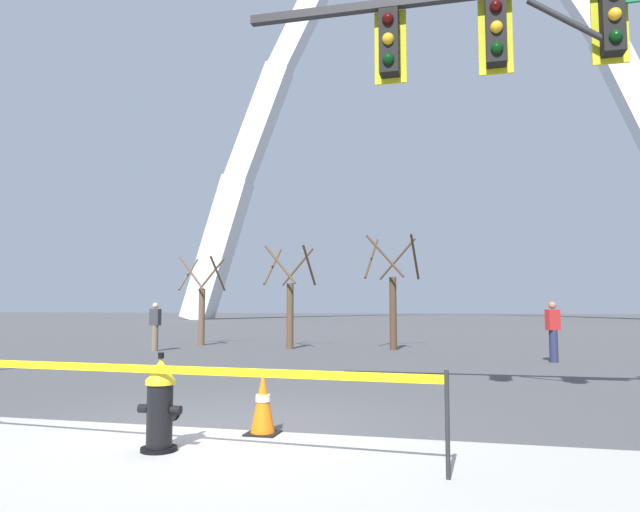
{
  "coord_description": "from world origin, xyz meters",
  "views": [
    {
      "loc": [
        2.81,
        -6.73,
        1.46
      ],
      "look_at": [
        -0.06,
        5.0,
        2.5
      ],
      "focal_mm": 32.93,
      "sensor_mm": 36.0,
      "label": 1
    }
  ],
  "objects_px": {
    "monument_arch": "(433,118)",
    "traffic_signal_gantry": "(585,82)",
    "fire_hydrant": "(160,405)",
    "traffic_cone_by_hydrant": "(263,403)",
    "pedestrian_walking_right": "(553,331)",
    "pedestrian_walking_left": "(155,326)"
  },
  "relations": [
    {
      "from": "pedestrian_walking_left",
      "to": "monument_arch",
      "type": "bearing_deg",
      "value": 80.92
    },
    {
      "from": "traffic_cone_by_hydrant",
      "to": "monument_arch",
      "type": "distance_m",
      "value": 59.41
    },
    {
      "from": "fire_hydrant",
      "to": "pedestrian_walking_right",
      "type": "height_order",
      "value": "pedestrian_walking_right"
    },
    {
      "from": "fire_hydrant",
      "to": "traffic_cone_by_hydrant",
      "type": "height_order",
      "value": "fire_hydrant"
    },
    {
      "from": "pedestrian_walking_right",
      "to": "pedestrian_walking_left",
      "type": "bearing_deg",
      "value": 174.96
    },
    {
      "from": "fire_hydrant",
      "to": "traffic_cone_by_hydrant",
      "type": "xyz_separation_m",
      "value": [
        0.75,
        0.98,
        -0.11
      ]
    },
    {
      "from": "fire_hydrant",
      "to": "monument_arch",
      "type": "bearing_deg",
      "value": 89.8
    },
    {
      "from": "traffic_cone_by_hydrant",
      "to": "pedestrian_walking_left",
      "type": "height_order",
      "value": "pedestrian_walking_left"
    },
    {
      "from": "traffic_signal_gantry",
      "to": "pedestrian_walking_left",
      "type": "height_order",
      "value": "traffic_signal_gantry"
    },
    {
      "from": "fire_hydrant",
      "to": "traffic_signal_gantry",
      "type": "xyz_separation_m",
      "value": [
        4.54,
        2.25,
        3.8
      ]
    },
    {
      "from": "monument_arch",
      "to": "traffic_cone_by_hydrant",
      "type": "bearing_deg",
      "value": -89.42
    },
    {
      "from": "fire_hydrant",
      "to": "traffic_signal_gantry",
      "type": "distance_m",
      "value": 6.34
    },
    {
      "from": "monument_arch",
      "to": "traffic_signal_gantry",
      "type": "bearing_deg",
      "value": -85.42
    },
    {
      "from": "fire_hydrant",
      "to": "pedestrian_walking_right",
      "type": "distance_m",
      "value": 12.23
    },
    {
      "from": "fire_hydrant",
      "to": "pedestrian_walking_right",
      "type": "relative_size",
      "value": 0.62
    },
    {
      "from": "monument_arch",
      "to": "pedestrian_walking_right",
      "type": "bearing_deg",
      "value": -83.63
    },
    {
      "from": "pedestrian_walking_left",
      "to": "traffic_signal_gantry",
      "type": "bearing_deg",
      "value": -40.72
    },
    {
      "from": "traffic_cone_by_hydrant",
      "to": "monument_arch",
      "type": "relative_size",
      "value": 0.01
    },
    {
      "from": "traffic_cone_by_hydrant",
      "to": "traffic_signal_gantry",
      "type": "bearing_deg",
      "value": 18.54
    },
    {
      "from": "fire_hydrant",
      "to": "traffic_cone_by_hydrant",
      "type": "distance_m",
      "value": 1.24
    },
    {
      "from": "traffic_cone_by_hydrant",
      "to": "pedestrian_walking_left",
      "type": "xyz_separation_m",
      "value": [
        -7.65,
        11.12,
        0.46
      ]
    },
    {
      "from": "traffic_cone_by_hydrant",
      "to": "fire_hydrant",
      "type": "bearing_deg",
      "value": -127.51
    }
  ]
}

